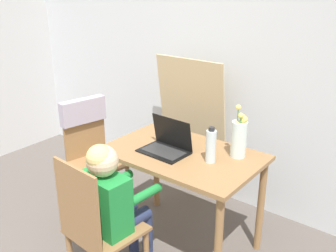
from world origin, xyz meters
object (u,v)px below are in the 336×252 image
object	(u,v)px
flower_vase	(239,137)
water_bottle	(211,146)
person_seated	(111,197)
chair_spare	(89,137)
chair_occupied	(97,228)
laptop	(167,144)

from	to	relation	value
flower_vase	water_bottle	bearing A→B (deg)	-118.10
person_seated	chair_spare	bearing A→B (deg)	-29.45
chair_spare	person_seated	world-z (taller)	person_seated
chair_spare	person_seated	size ratio (longest dim) A/B	0.94
chair_occupied	water_bottle	distance (m)	0.87
chair_occupied	flower_vase	xyz separation A→B (m)	(0.45, 0.88, 0.42)
chair_spare	flower_vase	bearing A→B (deg)	-70.07
flower_vase	water_bottle	distance (m)	0.21
chair_occupied	laptop	bearing A→B (deg)	-87.63
chair_occupied	laptop	xyz separation A→B (m)	(0.02, 0.66, 0.33)
person_seated	water_bottle	distance (m)	0.70
chair_occupied	flower_vase	world-z (taller)	flower_vase
chair_spare	flower_vase	xyz separation A→B (m)	(1.28, 0.19, 0.27)
flower_vase	water_bottle	world-z (taller)	flower_vase
person_seated	laptop	world-z (taller)	person_seated
flower_vase	water_bottle	xyz separation A→B (m)	(-0.10, -0.19, -0.03)
chair_spare	flower_vase	size ratio (longest dim) A/B	2.63
person_seated	flower_vase	xyz separation A→B (m)	(0.44, 0.76, 0.26)
person_seated	water_bottle	xyz separation A→B (m)	(0.34, 0.57, 0.23)
flower_vase	laptop	bearing A→B (deg)	-152.41
person_seated	flower_vase	bearing A→B (deg)	-115.84
flower_vase	person_seated	bearing A→B (deg)	-120.31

